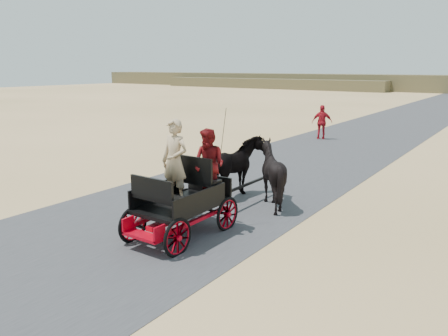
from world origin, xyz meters
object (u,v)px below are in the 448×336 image
Objects in this scene: carriage at (182,219)px; horse_left at (237,168)px; horse_right at (272,174)px; pedestrian at (322,122)px.

horse_left reaches higher than carriage.
carriage is 1.41× the size of horse_right.
pedestrian is at bearing -79.22° from horse_left.
horse_left is 1.18× the size of horse_right.
carriage is 3.09m from horse_right.
horse_right is (1.10, 0.00, 0.00)m from horse_left.
pedestrian is at bearing -73.78° from horse_right.
pedestrian is at bearing 100.69° from carriage.
pedestrian is (-3.18, 10.93, 0.01)m from horse_right.
horse_left is 11.13m from pedestrian.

